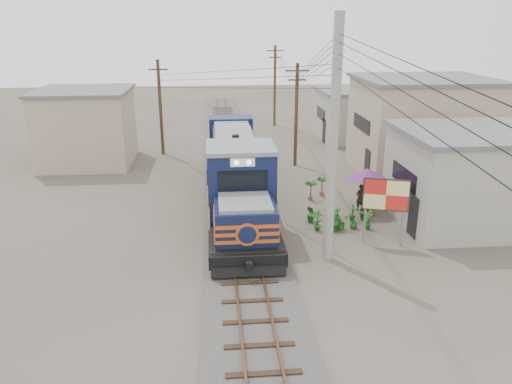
{
  "coord_description": "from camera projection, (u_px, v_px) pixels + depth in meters",
  "views": [
    {
      "loc": [
        -1.27,
        -19.4,
        9.66
      ],
      "look_at": [
        0.67,
        2.13,
        2.2
      ],
      "focal_mm": 35.0,
      "sensor_mm": 36.0,
      "label": 1
    }
  ],
  "objects": [
    {
      "name": "shophouse_mid",
      "position": [
        421.0,
        125.0,
        32.87
      ],
      "size": [
        8.4,
        7.35,
        6.2
      ],
      "color": "tan",
      "rests_on": "ground"
    },
    {
      "name": "track",
      "position": [
        234.0,
        181.0,
        30.85
      ],
      "size": [
        1.15,
        70.0,
        0.12
      ],
      "color": "#51331E",
      "rests_on": "ground"
    },
    {
      "name": "shophouse_left",
      "position": [
        86.0,
        127.0,
        34.88
      ],
      "size": [
        6.3,
        6.3,
        5.2
      ],
      "color": "tan",
      "rests_on": "ground"
    },
    {
      "name": "vendor",
      "position": [
        360.0,
        197.0,
        26.55
      ],
      "size": [
        0.62,
        0.52,
        1.46
      ],
      "primitive_type": "imported",
      "rotation": [
        0.0,
        0.0,
        3.51
      ],
      "color": "black",
      "rests_on": "ground"
    },
    {
      "name": "ground",
      "position": [
        245.0,
        257.0,
        21.52
      ],
      "size": [
        120.0,
        120.0,
        0.0
      ],
      "primitive_type": "plane",
      "color": "#473F35",
      "rests_on": "ground"
    },
    {
      "name": "power_lines",
      "position": [
        230.0,
        61.0,
        27.04
      ],
      "size": [
        9.65,
        19.0,
        3.3
      ],
      "color": "black",
      "rests_on": "ground"
    },
    {
      "name": "plant_nursery",
      "position": [
        340.0,
        217.0,
        24.61
      ],
      "size": [
        3.38,
        1.88,
        1.03
      ],
      "color": "#1D5C1A",
      "rests_on": "ground"
    },
    {
      "name": "shophouse_back",
      "position": [
        355.0,
        114.0,
        42.48
      ],
      "size": [
        6.3,
        6.3,
        4.2
      ],
      "color": "#9A958C",
      "rests_on": "ground"
    },
    {
      "name": "wooden_pole_far",
      "position": [
        275.0,
        84.0,
        47.01
      ],
      "size": [
        1.6,
        0.24,
        7.5
      ],
      "color": "#4C3826",
      "rests_on": "ground"
    },
    {
      "name": "shophouse_front",
      "position": [
        473.0,
        177.0,
        24.56
      ],
      "size": [
        7.35,
        6.3,
        4.7
      ],
      "color": "#9A958C",
      "rests_on": "ground"
    },
    {
      "name": "wooden_pole_left",
      "position": [
        160.0,
        106.0,
        36.84
      ],
      "size": [
        1.6,
        0.24,
        7.0
      ],
      "color": "#4C3826",
      "rests_on": "ground"
    },
    {
      "name": "utility_pole_main",
      "position": [
        333.0,
        145.0,
        19.72
      ],
      "size": [
        0.4,
        0.4,
        10.0
      ],
      "color": "#9E9B93",
      "rests_on": "ground"
    },
    {
      "name": "market_umbrella",
      "position": [
        367.0,
        174.0,
        26.03
      ],
      "size": [
        2.58,
        2.58,
        2.36
      ],
      "rotation": [
        0.0,
        0.0,
        0.24
      ],
      "color": "black",
      "rests_on": "ground"
    },
    {
      "name": "billboard",
      "position": [
        386.0,
        197.0,
        22.0
      ],
      "size": [
        1.95,
        0.74,
        3.11
      ],
      "rotation": [
        0.0,
        0.0,
        -0.32
      ],
      "color": "#99999E",
      "rests_on": "ground"
    },
    {
      "name": "wooden_pole_mid",
      "position": [
        296.0,
        113.0,
        33.89
      ],
      "size": [
        1.6,
        0.24,
        7.0
      ],
      "color": "#4C3826",
      "rests_on": "ground"
    },
    {
      "name": "locomotive",
      "position": [
        237.0,
        174.0,
        26.87
      ],
      "size": [
        3.12,
        16.99,
        4.21
      ],
      "color": "black",
      "rests_on": "ground"
    },
    {
      "name": "ballast",
      "position": [
        234.0,
        183.0,
        30.91
      ],
      "size": [
        3.6,
        70.0,
        0.16
      ],
      "primitive_type": "cube",
      "color": "#595651",
      "rests_on": "ground"
    }
  ]
}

